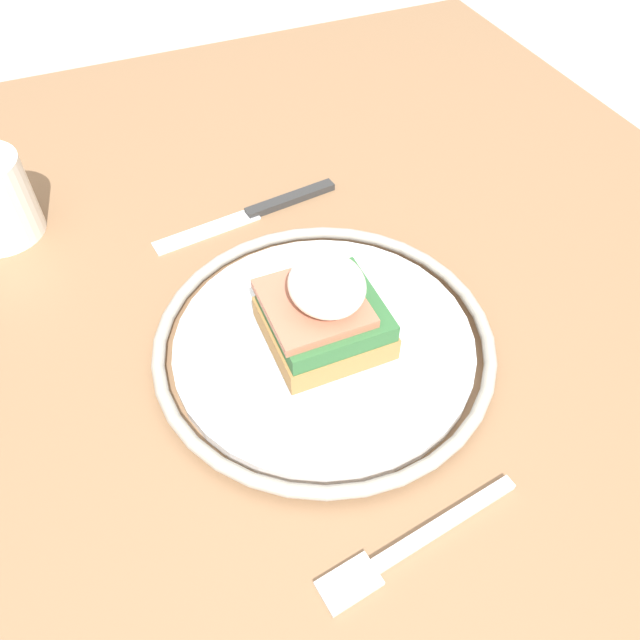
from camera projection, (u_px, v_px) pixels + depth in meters
ground_plane at (329, 640)px, 1.01m from camera, size 6.00×6.00×0.00m
dining_table at (337, 441)px, 0.54m from camera, size 1.14×0.89×0.72m
plate at (320, 343)px, 0.48m from camera, size 0.26×0.26×0.02m
sandwich at (321, 311)px, 0.45m from camera, size 0.08×0.09×0.08m
fork at (411, 544)px, 0.38m from camera, size 0.04×0.14×0.00m
knife at (261, 210)px, 0.60m from camera, size 0.04×0.19×0.01m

